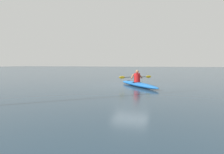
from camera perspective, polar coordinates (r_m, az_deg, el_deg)
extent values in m
plane|color=#233847|center=(13.77, 5.35, -2.30)|extent=(160.00, 160.00, 0.00)
ellipsoid|color=#1959A5|center=(12.79, 7.62, -2.15)|extent=(3.37, 4.00, 0.29)
torus|color=black|center=(12.92, 7.26, -1.53)|extent=(0.77, 0.77, 0.04)
cylinder|color=black|center=(14.01, 4.91, -1.05)|extent=(0.18, 0.18, 0.02)
cylinder|color=red|center=(12.87, 7.34, -0.19)|extent=(0.40, 0.40, 0.57)
sphere|color=#936B4C|center=(12.85, 7.36, 1.58)|extent=(0.21, 0.21, 0.21)
cylinder|color=black|center=(13.04, 6.93, 0.00)|extent=(1.57, 1.26, 0.03)
ellipsoid|color=gold|center=(12.61, 2.95, -0.11)|extent=(0.34, 0.28, 0.17)
ellipsoid|color=gold|center=(13.53, 10.64, 0.10)|extent=(0.34, 0.28, 0.17)
cylinder|color=#936B4C|center=(12.80, 6.00, 0.17)|extent=(0.20, 0.31, 0.34)
cylinder|color=#936B4C|center=(13.08, 8.33, 0.23)|extent=(0.32, 0.16, 0.34)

